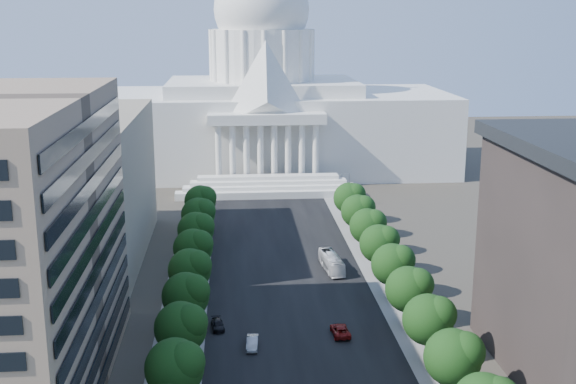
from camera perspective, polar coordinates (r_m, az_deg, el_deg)
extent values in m
cube|color=black|center=(147.15, -0.29, -5.84)|extent=(30.00, 260.00, 0.01)
cube|color=gray|center=(147.06, -7.73, -5.99)|extent=(8.00, 260.00, 0.02)
cube|color=gray|center=(149.68, 7.02, -5.61)|extent=(8.00, 260.00, 0.02)
cube|color=white|center=(236.29, -2.01, 4.83)|extent=(120.00, 50.00, 25.00)
cube|color=white|center=(234.45, -2.04, 8.33)|extent=(60.00, 40.00, 4.00)
cube|color=white|center=(208.43, -1.69, 5.84)|extent=(34.00, 8.00, 3.00)
cylinder|color=white|center=(233.69, -2.06, 10.78)|extent=(32.00, 32.00, 16.00)
ellipsoid|color=white|center=(233.35, -2.09, 14.21)|extent=(30.00, 30.00, 27.60)
cube|color=gray|center=(156.75, -18.36, 0.39)|extent=(38.00, 52.00, 30.00)
sphere|color=black|center=(95.04, -8.96, -13.55)|extent=(7.60, 7.60, 7.60)
sphere|color=black|center=(93.75, -8.19, -13.15)|extent=(5.32, 5.32, 5.32)
cylinder|color=#33261C|center=(107.83, -8.39, -12.84)|extent=(0.56, 0.56, 2.94)
sphere|color=black|center=(105.81, -8.48, -10.56)|extent=(7.60, 7.60, 7.60)
sphere|color=black|center=(104.56, -7.79, -10.16)|extent=(5.32, 5.32, 5.32)
cylinder|color=#33261C|center=(118.65, -8.02, -10.24)|extent=(0.56, 0.56, 2.94)
sphere|color=black|center=(116.82, -8.10, -8.13)|extent=(7.60, 7.60, 7.60)
sphere|color=black|center=(115.61, -7.48, -7.74)|extent=(5.32, 5.32, 5.32)
cylinder|color=#33261C|center=(129.68, -7.72, -8.07)|extent=(0.56, 0.56, 2.94)
sphere|color=black|center=(128.01, -7.79, -6.12)|extent=(7.60, 7.60, 7.60)
sphere|color=black|center=(126.83, -7.22, -5.75)|extent=(5.32, 5.32, 5.32)
cylinder|color=#33261C|center=(140.87, -7.47, -6.25)|extent=(0.56, 0.56, 2.94)
sphere|color=black|center=(139.33, -7.53, -4.44)|extent=(7.60, 7.60, 7.60)
sphere|color=black|center=(138.19, -7.01, -4.08)|extent=(5.32, 5.32, 5.32)
cylinder|color=#33261C|center=(152.18, -7.25, -4.70)|extent=(0.56, 0.56, 2.94)
sphere|color=black|center=(150.75, -7.31, -3.00)|extent=(7.60, 7.60, 7.60)
sphere|color=black|center=(149.64, -6.82, -2.66)|extent=(5.32, 5.32, 5.32)
cylinder|color=#33261C|center=(163.59, -7.07, -3.36)|extent=(0.56, 0.56, 2.94)
sphere|color=black|center=(162.26, -7.12, -1.78)|extent=(7.60, 7.60, 7.60)
sphere|color=black|center=(161.17, -6.67, -1.45)|extent=(5.32, 5.32, 5.32)
cylinder|color=#33261C|center=(175.08, -6.91, -2.20)|extent=(0.56, 0.56, 2.94)
sphere|color=black|center=(173.84, -6.96, -0.71)|extent=(7.60, 7.60, 7.60)
sphere|color=black|center=(172.77, -6.54, -0.40)|extent=(5.32, 5.32, 5.32)
sphere|color=black|center=(98.85, 12.88, -12.62)|extent=(7.60, 7.60, 7.60)
sphere|color=black|center=(98.09, 13.80, -12.15)|extent=(5.32, 5.32, 5.32)
cylinder|color=#33261C|center=(111.20, 10.89, -12.08)|extent=(0.56, 0.56, 2.94)
sphere|color=black|center=(109.24, 11.00, -9.86)|extent=(7.60, 7.60, 7.60)
sphere|color=black|center=(108.48, 11.83, -9.43)|extent=(5.32, 5.32, 5.32)
cylinder|color=#33261C|center=(121.72, 9.40, -9.65)|extent=(0.56, 0.56, 2.94)
sphere|color=black|center=(119.94, 9.49, -7.59)|extent=(7.60, 7.60, 7.60)
sphere|color=black|center=(119.16, 10.22, -7.18)|extent=(5.32, 5.32, 5.32)
cylinder|color=#33261C|center=(132.50, 8.16, -7.60)|extent=(0.56, 0.56, 2.94)
sphere|color=black|center=(130.86, 8.23, -5.69)|extent=(7.60, 7.60, 7.60)
sphere|color=black|center=(130.08, 8.90, -5.30)|extent=(5.32, 5.32, 5.32)
cylinder|color=#33261C|center=(143.46, 7.12, -5.86)|extent=(0.56, 0.56, 2.94)
sphere|color=black|center=(141.95, 7.18, -4.08)|extent=(7.60, 7.60, 7.60)
sphere|color=black|center=(141.17, 7.78, -3.71)|extent=(5.32, 5.32, 5.32)
cylinder|color=#33261C|center=(154.59, 6.23, -4.37)|extent=(0.56, 0.56, 2.94)
sphere|color=black|center=(153.18, 6.28, -2.70)|extent=(7.60, 7.60, 7.60)
sphere|color=black|center=(152.40, 6.84, -2.36)|extent=(5.32, 5.32, 5.32)
cylinder|color=#33261C|center=(165.83, 5.47, -3.08)|extent=(0.56, 0.56, 2.94)
sphere|color=black|center=(164.52, 5.51, -1.51)|extent=(7.60, 7.60, 7.60)
sphere|color=black|center=(163.74, 6.02, -1.19)|extent=(5.32, 5.32, 5.32)
cylinder|color=#33261C|center=(177.17, 4.81, -1.95)|extent=(0.56, 0.56, 2.94)
sphere|color=black|center=(175.95, 4.84, -0.48)|extent=(7.60, 7.60, 7.60)
sphere|color=black|center=(175.16, 5.31, -0.17)|extent=(5.32, 5.32, 5.32)
cylinder|color=gray|center=(99.50, 14.41, -13.60)|extent=(0.18, 0.18, 9.00)
cylinder|color=gray|center=(97.25, 13.88, -11.42)|extent=(2.40, 0.14, 0.14)
sphere|color=gray|center=(96.96, 13.25, -11.52)|extent=(0.44, 0.44, 0.44)
cylinder|color=gray|center=(121.16, 10.61, -8.26)|extent=(0.18, 0.18, 9.00)
cylinder|color=gray|center=(119.32, 10.15, -6.38)|extent=(2.40, 0.14, 0.14)
sphere|color=gray|center=(119.09, 9.63, -6.45)|extent=(0.44, 0.44, 0.44)
cylinder|color=gray|center=(143.91, 8.06, -4.55)|extent=(0.18, 0.18, 9.00)
cylinder|color=gray|center=(142.37, 7.64, -2.93)|extent=(2.40, 0.14, 0.14)
sphere|color=gray|center=(142.17, 7.21, -2.98)|extent=(0.44, 0.44, 0.44)
cylinder|color=gray|center=(167.31, 6.22, -1.86)|extent=(0.18, 0.18, 9.00)
cylinder|color=gray|center=(165.98, 5.85, -0.44)|extent=(2.40, 0.14, 0.14)
sphere|color=gray|center=(165.81, 5.48, -0.48)|extent=(0.44, 0.44, 0.44)
cylinder|color=gray|center=(191.11, 4.84, 0.17)|extent=(0.18, 0.18, 9.00)
cylinder|color=gray|center=(189.95, 4.51, 1.42)|extent=(2.40, 0.14, 0.14)
sphere|color=gray|center=(189.80, 4.19, 1.38)|extent=(0.44, 0.44, 0.44)
imported|color=#9B9DA2|center=(112.77, -2.84, -11.81)|extent=(2.10, 5.08, 1.64)
imported|color=maroon|center=(117.02, 4.14, -10.85)|extent=(2.92, 5.80, 1.57)
imported|color=black|center=(119.42, -5.58, -10.41)|extent=(2.53, 4.90, 1.36)
imported|color=silver|center=(144.46, 3.45, -5.57)|extent=(3.98, 11.96, 3.27)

